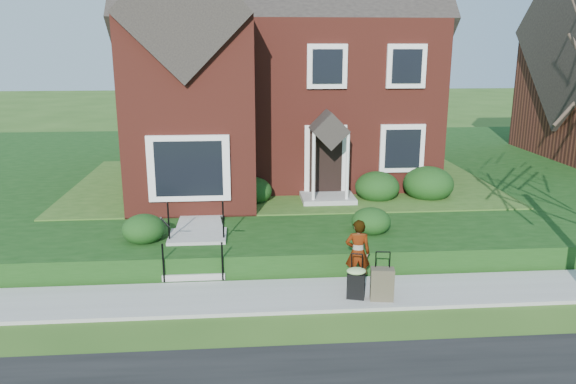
{
  "coord_description": "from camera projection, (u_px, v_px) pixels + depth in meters",
  "views": [
    {
      "loc": [
        -1.34,
        -10.93,
        5.16
      ],
      "look_at": [
        -0.29,
        2.0,
        1.8
      ],
      "focal_mm": 35.0,
      "sensor_mm": 36.0,
      "label": 1
    }
  ],
  "objects": [
    {
      "name": "front_steps",
      "position": [
        196.0,
        249.0,
        13.42
      ],
      "size": [
        1.4,
        2.02,
        1.5
      ],
      "color": "#9E9B93",
      "rests_on": "ground"
    },
    {
      "name": "terrace",
      "position": [
        376.0,
        171.0,
        22.71
      ],
      "size": [
        44.0,
        20.0,
        0.6
      ],
      "primitive_type": "cube",
      "color": "#12370F",
      "rests_on": "ground"
    },
    {
      "name": "walkway",
      "position": [
        204.0,
        207.0,
        16.42
      ],
      "size": [
        1.2,
        6.0,
        0.06
      ],
      "primitive_type": "cube",
      "color": "#9E9B93",
      "rests_on": "terrace"
    },
    {
      "name": "main_house",
      "position": [
        273.0,
        44.0,
        19.88
      ],
      "size": [
        10.4,
        10.2,
        9.4
      ],
      "color": "maroon",
      "rests_on": "terrace"
    },
    {
      "name": "woman",
      "position": [
        358.0,
        253.0,
        12.18
      ],
      "size": [
        0.58,
        0.41,
        1.5
      ],
      "primitive_type": "imported",
      "rotation": [
        0.0,
        0.0,
        3.04
      ],
      "color": "#999999",
      "rests_on": "sidewalk"
    },
    {
      "name": "suitcase_black",
      "position": [
        356.0,
        281.0,
        11.61
      ],
      "size": [
        0.48,
        0.43,
        0.97
      ],
      "rotation": [
        0.0,
        0.0,
        -0.3
      ],
      "color": "black",
      "rests_on": "sidewalk"
    },
    {
      "name": "ground",
      "position": [
        309.0,
        297.0,
        11.95
      ],
      "size": [
        120.0,
        120.0,
        0.0
      ],
      "primitive_type": "plane",
      "color": "#2D5119",
      "rests_on": "ground"
    },
    {
      "name": "suitcase_olive",
      "position": [
        382.0,
        284.0,
        11.56
      ],
      "size": [
        0.51,
        0.34,
        1.03
      ],
      "rotation": [
        0.0,
        0.0,
        -0.16
      ],
      "color": "#4B4432",
      "rests_on": "sidewalk"
    },
    {
      "name": "foundation_shrubs",
      "position": [
        322.0,
        190.0,
        16.54
      ],
      "size": [
        10.03,
        4.68,
        1.09
      ],
      "color": "#103810",
      "rests_on": "terrace"
    },
    {
      "name": "sidewalk",
      "position": [
        309.0,
        295.0,
        11.94
      ],
      "size": [
        60.0,
        1.6,
        0.08
      ],
      "primitive_type": "cube",
      "color": "#9E9B93",
      "rests_on": "ground"
    }
  ]
}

